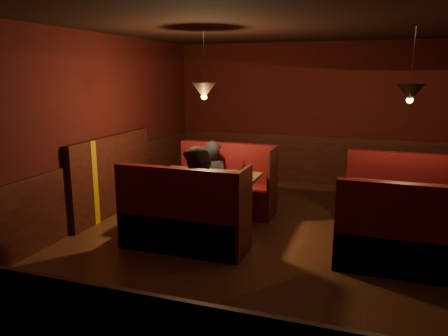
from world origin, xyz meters
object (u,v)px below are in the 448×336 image
(main_bench_far, at_px, (226,190))
(main_bench_near, at_px, (183,224))
(diner_a, at_px, (213,167))
(diner_b, at_px, (200,185))
(main_table, at_px, (206,188))
(second_bench_near, at_px, (405,244))
(second_table, at_px, (400,204))
(second_bench_far, at_px, (399,204))

(main_bench_far, relative_size, main_bench_near, 1.00)
(diner_a, height_order, diner_b, diner_b)
(main_table, height_order, second_bench_near, second_bench_near)
(second_table, bearing_deg, second_bench_near, -87.80)
(diner_a, bearing_deg, second_bench_far, -170.26)
(main_bench_far, bearing_deg, main_table, -91.19)
(second_table, xyz_separation_m, second_bench_near, (0.03, -0.84, -0.24))
(second_bench_far, relative_size, diner_b, 0.92)
(second_bench_near, distance_m, diner_b, 2.59)
(second_table, bearing_deg, diner_b, -161.01)
(second_bench_near, bearing_deg, second_bench_far, 90.00)
(main_table, relative_size, diner_a, 0.97)
(main_bench_near, xyz_separation_m, diner_b, (0.16, 0.20, 0.49))
(second_bench_near, height_order, diner_b, diner_b)
(main_bench_far, bearing_deg, second_bench_far, 3.65)
(main_table, relative_size, main_bench_far, 0.91)
(main_table, distance_m, main_bench_far, 0.91)
(main_bench_near, bearing_deg, second_table, 21.69)
(second_bench_near, relative_size, diner_a, 0.99)
(diner_a, bearing_deg, main_bench_far, -128.11)
(second_bench_near, height_order, diner_a, diner_a)
(second_bench_far, xyz_separation_m, second_bench_near, (0.00, -1.69, 0.00))
(diner_a, relative_size, diner_b, 0.93)
(main_bench_near, bearing_deg, main_bench_far, 90.00)
(main_table, bearing_deg, main_bench_near, -88.82)
(second_table, relative_size, diner_b, 0.83)
(main_table, relative_size, second_bench_near, 0.98)
(second_bench_near, bearing_deg, second_table, 92.20)
(second_table, bearing_deg, second_bench_far, 87.80)
(main_table, bearing_deg, diner_b, -74.78)
(main_bench_near, bearing_deg, second_bench_near, 4.62)
(diner_b, bearing_deg, diner_a, 112.35)
(main_bench_near, distance_m, second_bench_far, 3.31)
(second_bench_far, distance_m, diner_a, 2.93)
(main_table, distance_m, diner_a, 0.71)
(main_table, height_order, second_table, main_table)
(main_bench_far, height_order, second_bench_far, main_bench_far)
(main_bench_far, xyz_separation_m, second_bench_near, (2.71, -1.52, -0.01))
(main_bench_far, xyz_separation_m, diner_b, (0.16, -1.54, 0.49))
(main_bench_far, distance_m, diner_a, 0.49)
(main_table, distance_m, second_bench_near, 2.82)
(second_bench_near, bearing_deg, main_table, 166.58)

